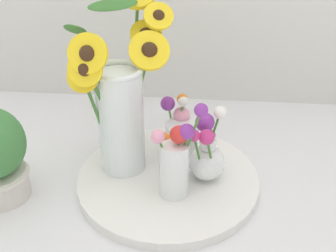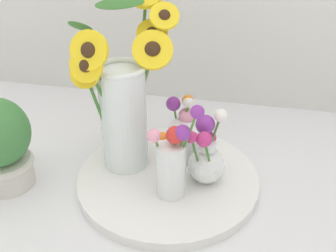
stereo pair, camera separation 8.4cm
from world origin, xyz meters
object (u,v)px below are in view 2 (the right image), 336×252
object	(u,v)px
vase_small_back	(185,135)
serving_tray	(168,179)
vase_bulb_right	(206,157)
mason_jar_sunflowers	(124,102)
vase_small_center	(172,161)

from	to	relation	value
vase_small_back	serving_tray	bearing A→B (deg)	-105.56
serving_tray	vase_bulb_right	world-z (taller)	vase_bulb_right
serving_tray	vase_small_back	world-z (taller)	vase_small_back
mason_jar_sunflowers	vase_bulb_right	size ratio (longest dim) A/B	2.25
vase_bulb_right	vase_small_center	bearing A→B (deg)	-138.14
serving_tray	mason_jar_sunflowers	size ratio (longest dim) A/B	1.04
serving_tray	vase_small_center	distance (m)	0.12
vase_bulb_right	vase_small_back	xyz separation A→B (m)	(-0.06, 0.08, -0.00)
vase_small_center	vase_small_back	distance (m)	0.15
vase_small_center	vase_small_back	size ratio (longest dim) A/B	1.42
mason_jar_sunflowers	vase_small_center	size ratio (longest dim) A/B	1.83
serving_tray	vase_bulb_right	bearing A→B (deg)	-0.39
serving_tray	vase_small_center	bearing A→B (deg)	-71.36
vase_small_center	vase_bulb_right	bearing A→B (deg)	41.86
serving_tray	mason_jar_sunflowers	distance (m)	0.21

